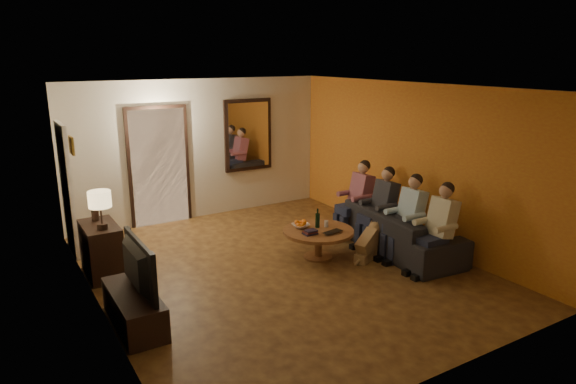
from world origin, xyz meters
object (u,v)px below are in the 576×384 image
tv (131,267)px  dog (368,242)px  sofa (398,230)px  person_a (438,231)px  table_lamp (101,210)px  bowl (301,226)px  person_c (381,210)px  wine_bottle (318,218)px  person_b (408,220)px  person_d (358,201)px  tv_stand (134,309)px  dresser (102,250)px  laptop (335,233)px  coffee_table (318,244)px

tv → dog: 3.58m
sofa → person_a: person_a is taller
table_lamp → bowl: table_lamp is taller
person_c → wine_bottle: bearing=170.2°
tv → person_b: bearing=-91.5°
person_a → person_d: size_ratio=1.00×
tv_stand → dresser: bearing=90.0°
person_d → laptop: size_ratio=3.65×
dresser → bowl: size_ratio=3.23×
bowl → tv_stand: bearing=-163.8°
dog → bowl: size_ratio=2.16×
coffee_table → bowl: 0.38m
sofa → bowl: 1.58m
person_d → laptop: 1.33m
person_b → coffee_table: bearing=149.2°
person_a → laptop: person_a is taller
dresser → coffee_table: 3.14m
person_d → laptop: person_d is taller
dresser → table_lamp: bearing=-90.0°
dresser → tv: tv is taller
person_a → dog: (-0.57, 0.84, -0.32)m
tv → person_b: size_ratio=0.90×
person_b → bowl: bearing=145.8°
dresser → tv: (0.00, -1.64, 0.34)m
coffee_table → wine_bottle: 0.40m
bowl → tv: bearing=-163.8°
bowl → wine_bottle: size_ratio=0.84×
sofa → laptop: bearing=90.1°
person_b → person_a: bearing=-90.0°
person_d → coffee_table: (-1.16, -0.51, -0.38)m
person_b → laptop: (-1.06, 0.41, -0.14)m
dresser → bowl: (2.78, -0.83, 0.11)m
laptop → bowl: bearing=108.9°
sofa → dog: 0.68m
dog → laptop: dog is taller
dresser → dog: size_ratio=1.50×
person_c → coffee_table: 1.23m
tv_stand → laptop: 3.09m
dresser → person_a: 4.75m
tv → wine_bottle: bearing=-77.2°
tv_stand → bowl: bearing=16.2°
dresser → person_c: (4.12, -1.15, 0.23)m
person_b → coffee_table: person_b is taller
person_d → laptop: (-1.06, -0.79, -0.14)m
person_a → laptop: bearing=136.4°
dresser → person_a: bearing=-29.6°
dresser → tv_stand: 1.65m
person_d → dog: person_d is taller
table_lamp → person_d: (4.12, -0.33, -0.41)m
bowl → person_a: bearing=-48.4°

